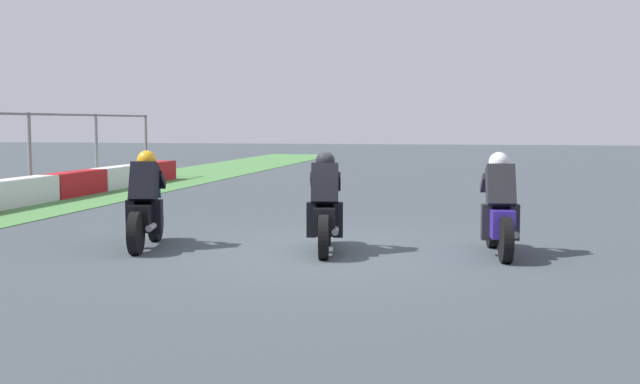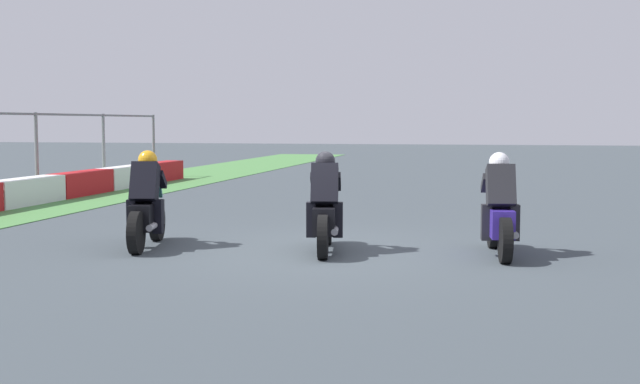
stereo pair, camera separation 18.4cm
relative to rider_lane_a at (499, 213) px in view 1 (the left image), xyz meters
The scene contains 4 objects.
ground_plane 2.73m from the rider_lane_a, 94.36° to the left, with size 120.00×120.00×0.00m, color #3B4449.
rider_lane_a is the anchor object (origin of this frame).
rider_lane_b 2.57m from the rider_lane_a, 94.76° to the left, with size 2.04×0.60×1.51m.
rider_lane_c 5.38m from the rider_lane_a, 93.92° to the left, with size 2.03×0.63×1.51m.
Camera 1 is at (-11.89, -2.39, 1.94)m, focal length 45.54 mm.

